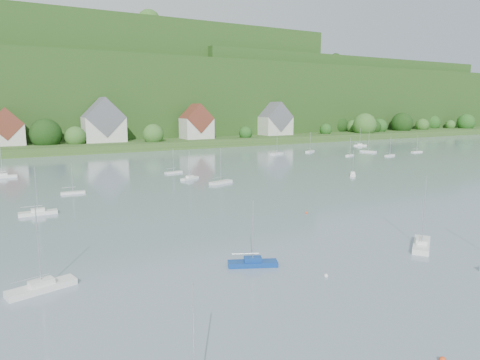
# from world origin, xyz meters

# --- Properties ---
(far_shore_strip) EXTENTS (600.00, 60.00, 3.00)m
(far_shore_strip) POSITION_xyz_m (0.00, 200.00, 1.50)
(far_shore_strip) COLOR #2C4C1C
(far_shore_strip) RESTS_ON ground
(forested_ridge) EXTENTS (620.00, 181.22, 69.89)m
(forested_ridge) POSITION_xyz_m (0.39, 268.57, 22.89)
(forested_ridge) COLOR #1E4014
(forested_ridge) RESTS_ON ground
(village_building_1) EXTENTS (12.00, 9.36, 14.00)m
(village_building_1) POSITION_xyz_m (-30.00, 189.00, 8.75)
(village_building_1) COLOR beige
(village_building_1) RESTS_ON far_shore_strip
(village_building_2) EXTENTS (16.00, 11.44, 18.00)m
(village_building_2) POSITION_xyz_m (5.00, 188.00, 10.27)
(village_building_2) COLOR beige
(village_building_2) RESTS_ON far_shore_strip
(village_building_3) EXTENTS (13.00, 10.40, 15.50)m
(village_building_3) POSITION_xyz_m (45.00, 186.00, 9.43)
(village_building_3) COLOR beige
(village_building_3) RESTS_ON far_shore_strip
(village_building_4) EXTENTS (15.00, 10.40, 16.50)m
(village_building_4) POSITION_xyz_m (90.00, 190.00, 9.59)
(village_building_4) COLOR beige
(village_building_4) RESTS_ON far_shore_strip
(near_sailboat_1) EXTENTS (5.64, 3.62, 7.41)m
(near_sailboat_1) POSITION_xyz_m (-9.47, 45.40, 0.42)
(near_sailboat_1) COLOR navy
(near_sailboat_1) RESTS_ON ground
(near_sailboat_3) EXTENTS (6.51, 5.48, 9.05)m
(near_sailboat_3) POSITION_xyz_m (12.23, 40.56, 0.47)
(near_sailboat_3) COLOR white
(near_sailboat_3) RESTS_ON ground
(near_sailboat_6) EXTENTS (6.53, 3.32, 8.49)m
(near_sailboat_6) POSITION_xyz_m (-30.48, 49.62, 0.45)
(near_sailboat_6) COLOR white
(near_sailboat_6) RESTS_ON ground
(mooring_buoy_1) EXTENTS (0.44, 0.44, 0.44)m
(mooring_buoy_1) POSITION_xyz_m (-4.42, 39.01, 0.00)
(mooring_buoy_1) COLOR white
(mooring_buoy_1) RESTS_ON ground
(mooring_buoy_3) EXTENTS (0.41, 0.41, 0.41)m
(mooring_buoy_3) POSITION_xyz_m (10.39, 61.52, 0.00)
(mooring_buoy_3) COLOR #E1481C
(mooring_buoy_3) RESTS_ON ground
(far_sailboat_cluster) EXTENTS (201.28, 76.14, 8.71)m
(far_sailboat_cluster) POSITION_xyz_m (10.15, 118.43, 0.37)
(far_sailboat_cluster) COLOR white
(far_sailboat_cluster) RESTS_ON ground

